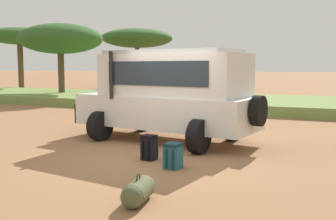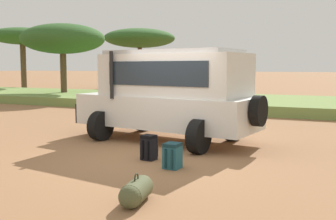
# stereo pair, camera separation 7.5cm
# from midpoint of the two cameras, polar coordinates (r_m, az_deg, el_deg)

# --- Properties ---
(ground_plane) EXTENTS (320.00, 320.00, 0.00)m
(ground_plane) POSITION_cam_midpoint_polar(r_m,az_deg,el_deg) (8.80, -2.71, -6.88)
(ground_plane) COLOR #936642
(grass_bank) EXTENTS (120.00, 7.00, 0.44)m
(grass_bank) POSITION_cam_midpoint_polar(r_m,az_deg,el_deg) (19.80, 12.48, 0.95)
(grass_bank) COLOR olive
(grass_bank) RESTS_ON ground_plane
(safari_vehicle) EXTENTS (5.47, 3.21, 2.44)m
(safari_vehicle) POSITION_cam_midpoint_polar(r_m,az_deg,el_deg) (10.56, 0.02, 2.43)
(safari_vehicle) COLOR silver
(safari_vehicle) RESTS_ON ground_plane
(backpack_beside_front_wheel) EXTENTS (0.33, 0.38, 0.54)m
(backpack_beside_front_wheel) POSITION_cam_midpoint_polar(r_m,az_deg,el_deg) (8.52, -2.98, -5.50)
(backpack_beside_front_wheel) COLOR black
(backpack_beside_front_wheel) RESTS_ON ground_plane
(backpack_cluster_center) EXTENTS (0.33, 0.43, 0.51)m
(backpack_cluster_center) POSITION_cam_midpoint_polar(r_m,az_deg,el_deg) (7.82, 0.50, -6.67)
(backpack_cluster_center) COLOR #235B6B
(backpack_cluster_center) RESTS_ON ground_plane
(duffel_bag_low_black_case) EXTENTS (0.43, 0.87, 0.45)m
(duffel_bag_low_black_case) POSITION_cam_midpoint_polar(r_m,az_deg,el_deg) (5.94, -4.69, -11.67)
(duffel_bag_low_black_case) COLOR #4C5133
(duffel_bag_low_black_case) RESTS_ON ground_plane
(acacia_tree_far_left) EXTENTS (5.05, 4.93, 5.04)m
(acacia_tree_far_left) POSITION_cam_midpoint_polar(r_m,az_deg,el_deg) (33.18, -20.80, 9.91)
(acacia_tree_far_left) COLOR brown
(acacia_tree_far_left) RESTS_ON ground_plane
(acacia_tree_left_mid) EXTENTS (6.65, 7.01, 5.61)m
(acacia_tree_left_mid) POSITION_cam_midpoint_polar(r_m,az_deg,el_deg) (37.90, -4.55, 10.31)
(acacia_tree_left_mid) COLOR brown
(acacia_tree_left_mid) RESTS_ON ground_plane
(acacia_tree_centre_back) EXTENTS (5.32, 4.67, 4.62)m
(acacia_tree_centre_back) POSITION_cam_midpoint_polar(r_m,az_deg,el_deg) (25.15, -15.45, 9.89)
(acacia_tree_centre_back) COLOR brown
(acacia_tree_centre_back) RESTS_ON ground_plane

